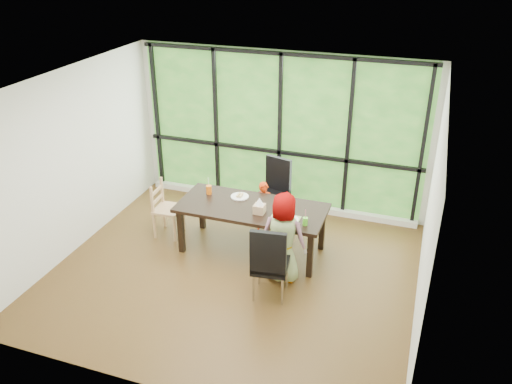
# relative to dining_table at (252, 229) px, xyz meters

# --- Properties ---
(ground) EXTENTS (5.00, 5.00, 0.00)m
(ground) POSITION_rel_dining_table_xyz_m (-0.05, -0.63, -0.38)
(ground) COLOR black
(ground) RESTS_ON ground
(back_wall) EXTENTS (5.00, 0.00, 5.00)m
(back_wall) POSITION_rel_dining_table_xyz_m (-0.05, 1.62, 0.98)
(back_wall) COLOR silver
(back_wall) RESTS_ON ground
(foliage_backdrop) EXTENTS (4.80, 0.02, 2.65)m
(foliage_backdrop) POSITION_rel_dining_table_xyz_m (-0.05, 1.60, 0.98)
(foliage_backdrop) COLOR #25511D
(foliage_backdrop) RESTS_ON back_wall
(window_mullions) EXTENTS (4.80, 0.06, 2.65)m
(window_mullions) POSITION_rel_dining_table_xyz_m (-0.05, 1.56, 0.98)
(window_mullions) COLOR black
(window_mullions) RESTS_ON back_wall
(window_sill) EXTENTS (4.80, 0.12, 0.10)m
(window_sill) POSITION_rel_dining_table_xyz_m (-0.05, 1.52, -0.33)
(window_sill) COLOR silver
(window_sill) RESTS_ON ground
(dining_table) EXTENTS (2.22, 1.05, 0.75)m
(dining_table) POSITION_rel_dining_table_xyz_m (0.00, 0.00, 0.00)
(dining_table) COLOR black
(dining_table) RESTS_ON ground
(chair_window_leather) EXTENTS (0.56, 0.56, 1.08)m
(chair_window_leather) POSITION_rel_dining_table_xyz_m (0.01, 0.95, 0.17)
(chair_window_leather) COLOR black
(chair_window_leather) RESTS_ON ground
(chair_interior_leather) EXTENTS (0.52, 0.52, 1.08)m
(chair_interior_leather) POSITION_rel_dining_table_xyz_m (0.59, -0.95, 0.17)
(chair_interior_leather) COLOR black
(chair_interior_leather) RESTS_ON ground
(chair_end_beech) EXTENTS (0.42, 0.44, 0.90)m
(chair_end_beech) POSITION_rel_dining_table_xyz_m (-1.40, 0.02, 0.08)
(chair_end_beech) COLOR tan
(chair_end_beech) RESTS_ON ground
(child_toddler) EXTENTS (0.36, 0.29, 0.87)m
(child_toddler) POSITION_rel_dining_table_xyz_m (0.00, 0.57, 0.06)
(child_toddler) COLOR red
(child_toddler) RESTS_ON ground
(child_older) EXTENTS (0.65, 0.44, 1.31)m
(child_older) POSITION_rel_dining_table_xyz_m (0.64, -0.54, 0.28)
(child_older) COLOR gray
(child_older) RESTS_ON ground
(placemat) EXTENTS (0.41, 0.30, 0.01)m
(placemat) POSITION_rel_dining_table_xyz_m (0.56, -0.21, 0.38)
(placemat) COLOR tan
(placemat) RESTS_ON dining_table
(plate_far) EXTENTS (0.27, 0.27, 0.02)m
(plate_far) POSITION_rel_dining_table_xyz_m (-0.27, 0.23, 0.38)
(plate_far) COLOR white
(plate_far) RESTS_ON dining_table
(plate_near) EXTENTS (0.26, 0.26, 0.02)m
(plate_near) POSITION_rel_dining_table_xyz_m (0.63, -0.20, 0.38)
(plate_near) COLOR white
(plate_near) RESTS_ON dining_table
(orange_cup) EXTENTS (0.09, 0.09, 0.14)m
(orange_cup) POSITION_rel_dining_table_xyz_m (-0.76, 0.18, 0.44)
(orange_cup) COLOR orange
(orange_cup) RESTS_ON dining_table
(green_cup) EXTENTS (0.07, 0.07, 0.11)m
(green_cup) POSITION_rel_dining_table_xyz_m (0.87, -0.27, 0.43)
(green_cup) COLOR #5BCD2A
(green_cup) RESTS_ON dining_table
(tissue_box) EXTENTS (0.15, 0.15, 0.13)m
(tissue_box) POSITION_rel_dining_table_xyz_m (0.17, -0.15, 0.44)
(tissue_box) COLOR tan
(tissue_box) RESTS_ON dining_table
(crepe_rolls_far) EXTENTS (0.10, 0.12, 0.04)m
(crepe_rolls_far) POSITION_rel_dining_table_xyz_m (-0.27, 0.23, 0.41)
(crepe_rolls_far) COLOR tan
(crepe_rolls_far) RESTS_ON plate_far
(crepe_rolls_near) EXTENTS (0.10, 0.12, 0.04)m
(crepe_rolls_near) POSITION_rel_dining_table_xyz_m (0.63, -0.20, 0.41)
(crepe_rolls_near) COLOR tan
(crepe_rolls_near) RESTS_ON plate_near
(straw_white) EXTENTS (0.01, 0.04, 0.20)m
(straw_white) POSITION_rel_dining_table_xyz_m (-0.76, 0.18, 0.55)
(straw_white) COLOR white
(straw_white) RESTS_ON orange_cup
(straw_pink) EXTENTS (0.01, 0.04, 0.20)m
(straw_pink) POSITION_rel_dining_table_xyz_m (0.87, -0.27, 0.53)
(straw_pink) COLOR pink
(straw_pink) RESTS_ON green_cup
(tissue) EXTENTS (0.12, 0.12, 0.11)m
(tissue) POSITION_rel_dining_table_xyz_m (0.17, -0.15, 0.56)
(tissue) COLOR white
(tissue) RESTS_ON tissue_box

